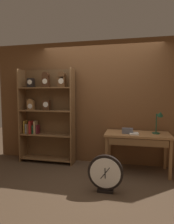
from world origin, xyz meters
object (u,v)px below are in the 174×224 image
object	(u,v)px
workbench	(137,138)
round_clock_large	(105,173)
desk_lamp	(159,120)
bookshelf	(46,114)
toolbox_small	(128,131)
open_repair_manual	(134,134)

from	to	relation	value
workbench	round_clock_large	bearing A→B (deg)	-118.53
desk_lamp	round_clock_large	xyz separation A→B (m)	(-0.87, -0.93, -0.72)
bookshelf	workbench	distance (m)	1.98
bookshelf	toolbox_small	bearing A→B (deg)	-7.29
workbench	open_repair_manual	size ratio (longest dim) A/B	5.48
workbench	open_repair_manual	bearing A→B (deg)	-127.38
desk_lamp	round_clock_large	world-z (taller)	desk_lamp
bookshelf	toolbox_small	xyz separation A→B (m)	(1.74, -0.22, -0.26)
bookshelf	desk_lamp	world-z (taller)	bookshelf
bookshelf	open_repair_manual	distance (m)	1.90
desk_lamp	open_repair_manual	size ratio (longest dim) A/B	2.03
toolbox_small	open_repair_manual	xyz separation A→B (m)	(0.12, -0.05, -0.04)
toolbox_small	round_clock_large	world-z (taller)	toolbox_small
workbench	desk_lamp	world-z (taller)	desk_lamp
desk_lamp	toolbox_small	world-z (taller)	desk_lamp
workbench	round_clock_large	xyz separation A→B (m)	(-0.49, -0.90, -0.36)
toolbox_small	open_repair_manual	size ratio (longest dim) A/B	0.92
desk_lamp	workbench	bearing A→B (deg)	-176.13
desk_lamp	round_clock_large	bearing A→B (deg)	-133.11
workbench	round_clock_large	world-z (taller)	workbench
toolbox_small	bookshelf	bearing A→B (deg)	172.71
bookshelf	round_clock_large	distance (m)	1.96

